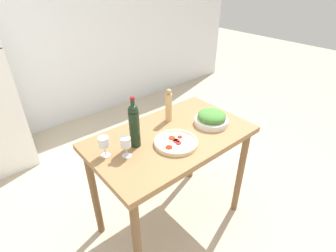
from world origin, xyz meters
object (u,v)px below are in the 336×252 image
at_px(salad_bowl, 212,118).
at_px(pepper_mill, 169,106).
at_px(wine_glass_far, 104,143).
at_px(wine_glass_near, 125,143).
at_px(homemade_pizza, 176,142).
at_px(wine_bottle, 134,125).

bearing_deg(salad_bowl, pepper_mill, 130.06).
bearing_deg(salad_bowl, wine_glass_far, 168.16).
height_order(wine_glass_near, pepper_mill, pepper_mill).
bearing_deg(homemade_pizza, salad_bowl, 3.78).
bearing_deg(wine_glass_far, wine_glass_near, -40.59).
bearing_deg(wine_bottle, salad_bowl, -13.10).
xyz_separation_m(wine_glass_near, homemade_pizza, (0.33, -0.11, -0.08)).
bearing_deg(wine_bottle, pepper_mill, 16.34).
relative_size(wine_glass_far, homemade_pizza, 0.46).
distance_m(wine_bottle, homemade_pizza, 0.31).
distance_m(wine_glass_far, pepper_mill, 0.61).
bearing_deg(salad_bowl, wine_bottle, 166.90).
distance_m(wine_glass_near, pepper_mill, 0.53).
relative_size(wine_glass_near, homemade_pizza, 0.46).
bearing_deg(wine_glass_near, wine_bottle, 26.92).
relative_size(wine_bottle, homemade_pizza, 1.19).
xyz_separation_m(wine_glass_far, homemade_pizza, (0.43, -0.20, -0.08)).
bearing_deg(wine_bottle, wine_glass_near, -153.08).
distance_m(salad_bowl, homemade_pizza, 0.39).
xyz_separation_m(wine_bottle, salad_bowl, (0.61, -0.14, -0.11)).
height_order(pepper_mill, salad_bowl, pepper_mill).
bearing_deg(pepper_mill, wine_glass_near, -161.18).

